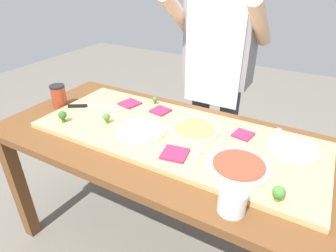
{
  "coord_description": "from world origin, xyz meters",
  "views": [
    {
      "loc": [
        0.61,
        -1.04,
        1.54
      ],
      "look_at": [
        0.01,
        0.03,
        0.85
      ],
      "focal_mm": 30.32,
      "sensor_mm": 36.0,
      "label": 1
    }
  ],
  "objects_px": {
    "sauce_jar": "(59,96)",
    "cook_center": "(218,67)",
    "pizza_whole_white_garlic": "(141,130)",
    "pizza_slice_near_right": "(161,111)",
    "broccoli_floret_back_left": "(155,100)",
    "cheese_crumble_b": "(116,112)",
    "broccoli_floret_front_right": "(63,116)",
    "chefs_knife": "(85,106)",
    "flour_cup": "(232,202)",
    "cheese_crumble_a": "(279,131)",
    "pizza_slice_center": "(243,135)",
    "pizza_whole_pesto_green": "(195,129)",
    "prep_table": "(164,153)",
    "pizza_whole_cheese_artichoke": "(293,148)",
    "pizza_slice_far_right": "(175,154)",
    "broccoli_floret_front_left": "(106,117)",
    "broccoli_floret_back_right": "(279,193)",
    "cheese_crumble_c": "(198,153)",
    "pizza_whole_tomato_red": "(239,165)",
    "pizza_slice_far_left": "(130,103)"
  },
  "relations": [
    {
      "from": "pizza_whole_white_garlic",
      "to": "pizza_slice_near_right",
      "type": "relative_size",
      "value": 2.59
    },
    {
      "from": "flour_cup",
      "to": "broccoli_floret_back_left",
      "type": "bearing_deg",
      "value": 139.16
    },
    {
      "from": "pizza_whole_white_garlic",
      "to": "flour_cup",
      "type": "height_order",
      "value": "flour_cup"
    },
    {
      "from": "pizza_slice_near_right",
      "to": "cheese_crumble_b",
      "type": "height_order",
      "value": "cheese_crumble_b"
    },
    {
      "from": "pizza_whole_pesto_green",
      "to": "pizza_slice_near_right",
      "type": "distance_m",
      "value": 0.27
    },
    {
      "from": "pizza_slice_far_left",
      "to": "broccoli_floret_front_left",
      "type": "relative_size",
      "value": 1.86
    },
    {
      "from": "prep_table",
      "to": "pizza_whole_cheese_artichoke",
      "type": "distance_m",
      "value": 0.61
    },
    {
      "from": "flour_cup",
      "to": "pizza_whole_white_garlic",
      "type": "bearing_deg",
      "value": 154.84
    },
    {
      "from": "pizza_whole_white_garlic",
      "to": "pizza_slice_near_right",
      "type": "bearing_deg",
      "value": 96.71
    },
    {
      "from": "pizza_whole_tomato_red",
      "to": "pizza_slice_far_right",
      "type": "height_order",
      "value": "pizza_whole_tomato_red"
    },
    {
      "from": "sauce_jar",
      "to": "cook_center",
      "type": "distance_m",
      "value": 0.97
    },
    {
      "from": "pizza_whole_white_garlic",
      "to": "flour_cup",
      "type": "xyz_separation_m",
      "value": [
        0.55,
        -0.26,
        0.01
      ]
    },
    {
      "from": "broccoli_floret_front_left",
      "to": "cheese_crumble_c",
      "type": "relative_size",
      "value": 2.65
    },
    {
      "from": "pizza_whole_white_garlic",
      "to": "cheese_crumble_b",
      "type": "xyz_separation_m",
      "value": [
        -0.24,
        0.1,
        0.0
      ]
    },
    {
      "from": "flour_cup",
      "to": "cook_center",
      "type": "height_order",
      "value": "cook_center"
    },
    {
      "from": "sauce_jar",
      "to": "broccoli_floret_front_right",
      "type": "bearing_deg",
      "value": -38.33
    },
    {
      "from": "pizza_whole_pesto_green",
      "to": "cook_center",
      "type": "xyz_separation_m",
      "value": [
        -0.08,
        0.5,
        0.17
      ]
    },
    {
      "from": "prep_table",
      "to": "broccoli_floret_front_left",
      "type": "relative_size",
      "value": 31.0
    },
    {
      "from": "pizza_slice_far_right",
      "to": "broccoli_floret_front_right",
      "type": "height_order",
      "value": "broccoli_floret_front_right"
    },
    {
      "from": "broccoli_floret_front_left",
      "to": "chefs_knife",
      "type": "bearing_deg",
      "value": 159.66
    },
    {
      "from": "pizza_slice_near_right",
      "to": "cheese_crumble_c",
      "type": "height_order",
      "value": "cheese_crumble_c"
    },
    {
      "from": "pizza_slice_far_right",
      "to": "pizza_slice_far_left",
      "type": "bearing_deg",
      "value": 145.59
    },
    {
      "from": "cheese_crumble_b",
      "to": "chefs_knife",
      "type": "bearing_deg",
      "value": -172.84
    },
    {
      "from": "chefs_knife",
      "to": "broccoli_floret_front_left",
      "type": "xyz_separation_m",
      "value": [
        0.24,
        -0.09,
        0.03
      ]
    },
    {
      "from": "chefs_knife",
      "to": "pizza_whole_pesto_green",
      "type": "xyz_separation_m",
      "value": [
        0.67,
        0.07,
        0.0
      ]
    },
    {
      "from": "pizza_slice_far_right",
      "to": "flour_cup",
      "type": "xyz_separation_m",
      "value": [
        0.31,
        -0.17,
        0.01
      ]
    },
    {
      "from": "broccoli_floret_back_left",
      "to": "sauce_jar",
      "type": "xyz_separation_m",
      "value": [
        -0.5,
        -0.27,
        0.02
      ]
    },
    {
      "from": "chefs_knife",
      "to": "cheese_crumble_b",
      "type": "height_order",
      "value": "cheese_crumble_b"
    },
    {
      "from": "prep_table",
      "to": "chefs_knife",
      "type": "distance_m",
      "value": 0.56
    },
    {
      "from": "pizza_whole_cheese_artichoke",
      "to": "cheese_crumble_a",
      "type": "relative_size",
      "value": 11.43
    },
    {
      "from": "pizza_whole_pesto_green",
      "to": "broccoli_floret_front_right",
      "type": "bearing_deg",
      "value": -157.97
    },
    {
      "from": "prep_table",
      "to": "pizza_whole_cheese_artichoke",
      "type": "relative_size",
      "value": 7.42
    },
    {
      "from": "cheese_crumble_b",
      "to": "sauce_jar",
      "type": "height_order",
      "value": "sauce_jar"
    },
    {
      "from": "pizza_whole_tomato_red",
      "to": "cheese_crumble_c",
      "type": "relative_size",
      "value": 12.33
    },
    {
      "from": "pizza_slice_far_right",
      "to": "broccoli_floret_back_left",
      "type": "distance_m",
      "value": 0.53
    },
    {
      "from": "sauce_jar",
      "to": "cheese_crumble_c",
      "type": "bearing_deg",
      "value": -5.26
    },
    {
      "from": "broccoli_floret_front_right",
      "to": "cheese_crumble_a",
      "type": "xyz_separation_m",
      "value": [
        1.01,
        0.44,
        -0.03
      ]
    },
    {
      "from": "pizza_whole_pesto_green",
      "to": "prep_table",
      "type": "bearing_deg",
      "value": -144.72
    },
    {
      "from": "broccoli_floret_front_left",
      "to": "sauce_jar",
      "type": "height_order",
      "value": "sauce_jar"
    },
    {
      "from": "chefs_knife",
      "to": "broccoli_floret_front_right",
      "type": "bearing_deg",
      "value": -81.25
    },
    {
      "from": "cheese_crumble_a",
      "to": "broccoli_floret_back_left",
      "type": "bearing_deg",
      "value": -179.05
    },
    {
      "from": "broccoli_floret_front_right",
      "to": "broccoli_floret_front_left",
      "type": "bearing_deg",
      "value": 26.27
    },
    {
      "from": "chefs_knife",
      "to": "broccoli_floret_back_left",
      "type": "height_order",
      "value": "broccoli_floret_back_left"
    },
    {
      "from": "broccoli_floret_back_left",
      "to": "broccoli_floret_back_right",
      "type": "bearing_deg",
      "value": -30.76
    },
    {
      "from": "prep_table",
      "to": "pizza_whole_pesto_green",
      "type": "bearing_deg",
      "value": 35.28
    },
    {
      "from": "chefs_knife",
      "to": "pizza_whole_tomato_red",
      "type": "bearing_deg",
      "value": -6.85
    },
    {
      "from": "pizza_slice_center",
      "to": "broccoli_floret_front_left",
      "type": "xyz_separation_m",
      "value": [
        -0.66,
        -0.22,
        0.03
      ]
    },
    {
      "from": "cheese_crumble_a",
      "to": "pizza_slice_center",
      "type": "bearing_deg",
      "value": -141.62
    },
    {
      "from": "broccoli_floret_front_right",
      "to": "broccoli_floret_back_left",
      "type": "bearing_deg",
      "value": 54.9
    },
    {
      "from": "broccoli_floret_front_right",
      "to": "pizza_slice_far_left",
      "type": "bearing_deg",
      "value": 63.37
    }
  ]
}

